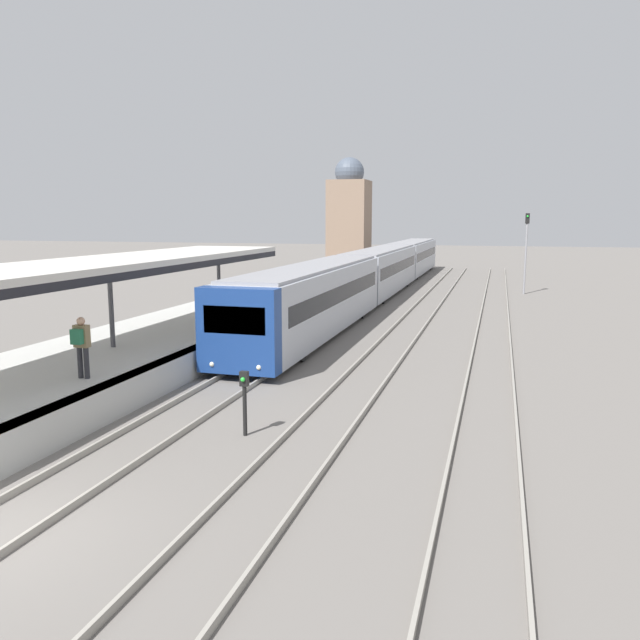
% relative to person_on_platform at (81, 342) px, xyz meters
% --- Properties ---
extents(track_middle_line, '(1.50, 120.00, 0.15)m').
position_rel_person_on_platform_xyz_m(track_middle_line, '(6.58, -6.43, -1.86)').
color(track_middle_line, gray).
rests_on(track_middle_line, ground_plane).
extents(track_right_line, '(1.51, 120.00, 0.15)m').
position_rel_person_on_platform_xyz_m(track_right_line, '(10.48, -6.43, -1.86)').
color(track_right_line, gray).
rests_on(track_right_line, ground_plane).
extents(platform_canopy, '(4.00, 20.78, 2.93)m').
position_rel_person_on_platform_xyz_m(platform_canopy, '(-1.65, 3.86, 1.82)').
color(platform_canopy, beige).
rests_on(platform_canopy, station_platform).
extents(person_on_platform, '(0.40, 0.40, 1.66)m').
position_rel_person_on_platform_xyz_m(person_on_platform, '(0.00, 0.00, 0.00)').
color(person_on_platform, '#2D2D33').
rests_on(person_on_platform, station_platform).
extents(train_near, '(2.71, 49.85, 3.15)m').
position_rel_person_on_platform_xyz_m(train_near, '(2.68, 28.88, -0.19)').
color(train_near, navy).
rests_on(train_near, ground_plane).
extents(signal_post_near, '(0.20, 0.21, 1.59)m').
position_rel_person_on_platform_xyz_m(signal_post_near, '(4.87, -0.50, -0.93)').
color(signal_post_near, black).
rests_on(signal_post_near, ground_plane).
extents(signal_mast_far, '(0.28, 0.29, 5.58)m').
position_rel_person_on_platform_xyz_m(signal_mast_far, '(12.35, 31.69, 1.53)').
color(signal_mast_far, gray).
rests_on(signal_mast_far, ground_plane).
extents(distant_domed_building, '(4.00, 4.00, 11.46)m').
position_rel_person_on_platform_xyz_m(distant_domed_building, '(-4.61, 50.10, 3.48)').
color(distant_domed_building, '#89705B').
rests_on(distant_domed_building, ground_plane).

